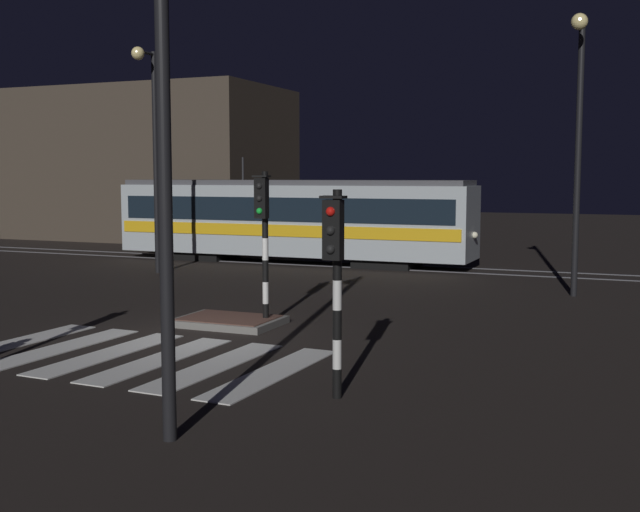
{
  "coord_description": "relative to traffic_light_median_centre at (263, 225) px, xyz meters",
  "views": [
    {
      "loc": [
        8.92,
        -14.26,
        3.42
      ],
      "look_at": [
        1.26,
        4.06,
        1.4
      ],
      "focal_mm": 44.48,
      "sensor_mm": 36.0,
      "label": 1
    }
  ],
  "objects": [
    {
      "name": "street_lamp_trackside_left",
      "position": [
        -7.92,
        7.19,
        2.51
      ],
      "size": [
        0.44,
        1.21,
        7.69
      ],
      "color": "black",
      "rests_on": "ground"
    },
    {
      "name": "traffic_island",
      "position": [
        -0.8,
        -0.2,
        -2.23
      ],
      "size": [
        2.31,
        1.64,
        0.18
      ],
      "color": "slate",
      "rests_on": "ground"
    },
    {
      "name": "tram",
      "position": [
        -4.94,
        12.27,
        -0.57
      ],
      "size": [
        14.49,
        2.58,
        4.15
      ],
      "color": "#B2BCC1",
      "rests_on": "ground"
    },
    {
      "name": "traffic_light_corner_near_right",
      "position": [
        3.69,
        -4.93,
        -0.2
      ],
      "size": [
        0.36,
        0.42,
        3.21
      ],
      "color": "black",
      "rests_on": "ground"
    },
    {
      "name": "rail_near",
      "position": [
        -0.87,
        11.55,
        -2.3
      ],
      "size": [
        80.0,
        0.12,
        0.03
      ],
      "primitive_type": "cube",
      "color": "#59595E",
      "rests_on": "ground"
    },
    {
      "name": "building_backdrop",
      "position": [
        -17.4,
        20.9,
        1.7
      ],
      "size": [
        14.27,
        8.0,
        8.04
      ],
      "primitive_type": "cube",
      "color": "#42382D",
      "rests_on": "ground"
    },
    {
      "name": "street_lamp_trackside_right",
      "position": [
        6.11,
        7.2,
        2.52
      ],
      "size": [
        0.44,
        1.21,
        7.7
      ],
      "color": "black",
      "rests_on": "ground"
    },
    {
      "name": "traffic_light_median_centre",
      "position": [
        0.0,
        0.0,
        0.0
      ],
      "size": [
        0.36,
        0.42,
        3.51
      ],
      "color": "black",
      "rests_on": "ground"
    },
    {
      "name": "ground_plane",
      "position": [
        -0.87,
        -1.69,
        -2.32
      ],
      "size": [
        120.0,
        120.0,
        0.0
      ],
      "primitive_type": "plane",
      "color": "black"
    },
    {
      "name": "rail_far",
      "position": [
        -0.87,
        12.99,
        -2.3
      ],
      "size": [
        80.0,
        0.12,
        0.03
      ],
      "primitive_type": "cube",
      "color": "#59595E",
      "rests_on": "ground"
    },
    {
      "name": "crosswalk_zebra",
      "position": [
        -0.87,
        -3.74,
        -2.31
      ],
      "size": [
        6.79,
        4.21,
        0.02
      ],
      "color": "silver",
      "rests_on": "ground"
    },
    {
      "name": "street_lamp_near_kerb",
      "position": [
        2.4,
        -7.73,
        2.63
      ],
      "size": [
        0.44,
        1.21,
        7.9
      ],
      "color": "black",
      "rests_on": "ground"
    }
  ]
}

